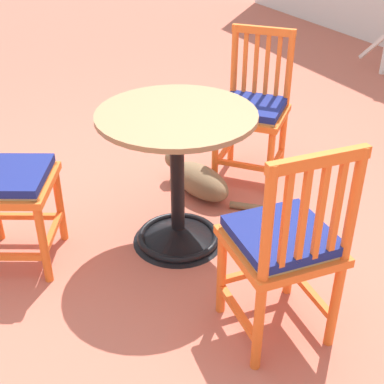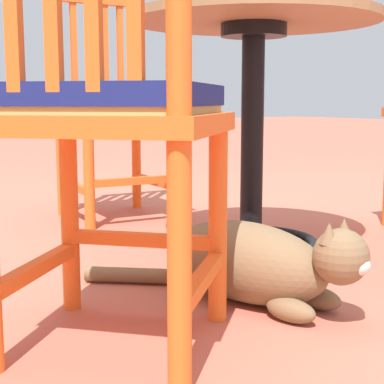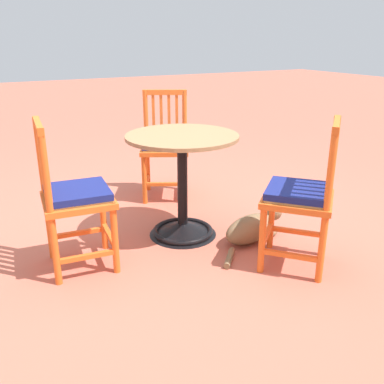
{
  "view_description": "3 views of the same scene",
  "coord_description": "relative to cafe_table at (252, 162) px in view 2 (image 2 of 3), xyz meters",
  "views": [
    {
      "loc": [
        1.97,
        -0.92,
        1.68
      ],
      "look_at": [
        0.05,
        0.05,
        0.38
      ],
      "focal_mm": 49.71,
      "sensor_mm": 36.0,
      "label": 1
    },
    {
      "loc": [
        -1.54,
        1.27,
        0.47
      ],
      "look_at": [
        0.01,
        0.2,
        0.19
      ],
      "focal_mm": 56.62,
      "sensor_mm": 36.0,
      "label": 2
    },
    {
      "loc": [
        1.15,
        2.53,
        1.35
      ],
      "look_at": [
        -0.1,
        0.19,
        0.37
      ],
      "focal_mm": 39.82,
      "sensor_mm": 36.0,
      "label": 3
    }
  ],
  "objects": [
    {
      "name": "cafe_table",
      "position": [
        0.0,
        0.0,
        0.0
      ],
      "size": [
        0.76,
        0.76,
        0.73
      ],
      "color": "black",
      "rests_on": "ground_plane"
    },
    {
      "name": "tabby_cat",
      "position": [
        -0.4,
        0.31,
        -0.19
      ],
      "size": [
        0.68,
        0.41,
        0.23
      ],
      "color": "brown",
      "rests_on": "ground_plane"
    },
    {
      "name": "orange_chair_tucked_in",
      "position": [
        0.76,
        0.09,
        0.16
      ],
      "size": [
        0.44,
        0.44,
        0.91
      ],
      "color": "orange",
      "rests_on": "ground_plane"
    },
    {
      "name": "ground_plane",
      "position": [
        0.1,
        -0.05,
        -0.28
      ],
      "size": [
        24.0,
        24.0,
        0.0
      ],
      "primitive_type": "plane",
      "color": "#BC604C"
    },
    {
      "name": "orange_chair_at_corner",
      "position": [
        -0.43,
        0.71,
        0.16
      ],
      "size": [
        0.57,
        0.57,
        0.91
      ],
      "color": "orange",
      "rests_on": "ground_plane"
    }
  ]
}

